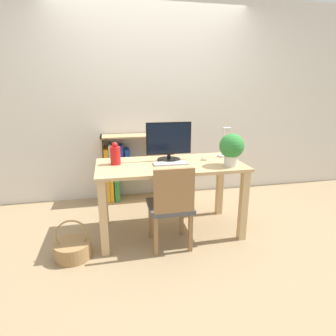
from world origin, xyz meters
name	(u,v)px	position (x,y,z in m)	size (l,w,h in m)	color
ground_plane	(170,231)	(0.00, 0.00, 0.00)	(10.00, 10.00, 0.00)	#997F5B
wall_back	(152,101)	(0.00, 1.15, 1.30)	(8.00, 0.05, 2.60)	silver
desk	(170,176)	(0.00, 0.00, 0.62)	(1.45, 0.72, 0.75)	tan
monitor	(169,141)	(0.02, 0.13, 0.95)	(0.47, 0.24, 0.40)	black
keyboard	(170,163)	(0.00, -0.02, 0.76)	(0.34, 0.13, 0.02)	#B2B2B7
vase	(115,155)	(-0.53, 0.08, 0.84)	(0.10, 0.10, 0.22)	red
desk_lamp	(225,139)	(0.62, 0.11, 0.95)	(0.10, 0.19, 0.33)	#B7B7BC
potted_plant	(232,148)	(0.56, -0.20, 0.92)	(0.24, 0.24, 0.31)	silver
chair	(171,205)	(-0.06, -0.32, 0.44)	(0.40, 0.40, 0.82)	#4C4C51
bookshelf	(125,169)	(-0.40, 0.97, 0.44)	(0.94, 0.28, 0.89)	tan
basket	(73,249)	(-0.96, -0.29, 0.08)	(0.33, 0.33, 0.37)	#997547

